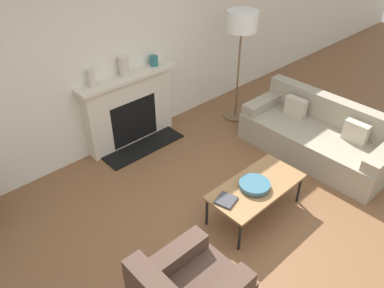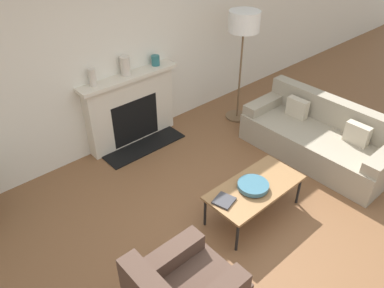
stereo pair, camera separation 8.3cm
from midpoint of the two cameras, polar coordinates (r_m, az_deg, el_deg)
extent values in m
plane|color=brown|center=(4.37, 8.46, -13.90)|extent=(18.00, 18.00, 0.00)
cube|color=silver|center=(5.23, -12.53, 13.79)|extent=(18.00, 0.06, 2.90)
cube|color=beige|center=(5.61, -8.84, 5.14)|extent=(1.41, 0.20, 1.03)
cube|color=black|center=(5.62, -8.22, 3.58)|extent=(0.77, 0.04, 0.67)
cube|color=black|center=(5.68, -6.80, -0.32)|extent=(1.27, 0.40, 0.02)
cube|color=beige|center=(5.35, -9.17, 10.07)|extent=(1.53, 0.28, 0.05)
cube|color=#9E937F|center=(5.64, 18.69, -0.02)|extent=(0.90, 2.10, 0.41)
cube|color=#9E937F|center=(5.72, 21.35, 4.60)|extent=(0.20, 2.10, 0.38)
cube|color=#9E937F|center=(5.91, 11.61, 6.10)|extent=(0.83, 0.22, 0.15)
cube|color=#C0B49C|center=(5.75, 16.15, 5.33)|extent=(0.12, 0.32, 0.28)
cube|color=#C0B49C|center=(5.41, 24.27, 1.41)|extent=(0.12, 0.32, 0.28)
cube|color=#4C382D|center=(3.47, -3.17, -17.04)|extent=(0.77, 0.18, 0.17)
cube|color=olive|center=(4.37, 10.14, -6.52)|extent=(1.18, 0.57, 0.03)
cylinder|color=black|center=(4.10, 7.49, -13.91)|extent=(0.03, 0.03, 0.39)
cylinder|color=black|center=(4.77, 16.42, -6.83)|extent=(0.03, 0.03, 0.39)
cylinder|color=black|center=(4.32, 2.56, -10.33)|extent=(0.03, 0.03, 0.39)
cylinder|color=black|center=(4.96, 11.77, -4.12)|extent=(0.03, 0.03, 0.39)
cylinder|color=#38667A|center=(4.32, 9.80, -6.60)|extent=(0.12, 0.12, 0.02)
cylinder|color=#38667A|center=(4.30, 9.85, -6.25)|extent=(0.35, 0.35, 0.05)
cube|color=#38383D|center=(4.12, 5.49, -8.59)|extent=(0.26, 0.25, 0.02)
cylinder|color=brown|center=(6.43, 7.20, 4.24)|extent=(0.38, 0.38, 0.03)
cylinder|color=brown|center=(6.08, 7.72, 10.38)|extent=(0.03, 0.03, 1.48)
cylinder|color=white|center=(5.79, 8.40, 18.04)|extent=(0.47, 0.47, 0.30)
cylinder|color=beige|center=(5.08, -14.46, 9.80)|extent=(0.10, 0.10, 0.23)
cylinder|color=beige|center=(5.30, -9.68, 11.64)|extent=(0.14, 0.14, 0.26)
cylinder|color=#28666B|center=(5.58, -5.15, 12.57)|extent=(0.12, 0.12, 0.14)
camera|label=1|loc=(0.04, -89.52, 0.33)|focal=35.00mm
camera|label=2|loc=(0.04, 90.48, -0.33)|focal=35.00mm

